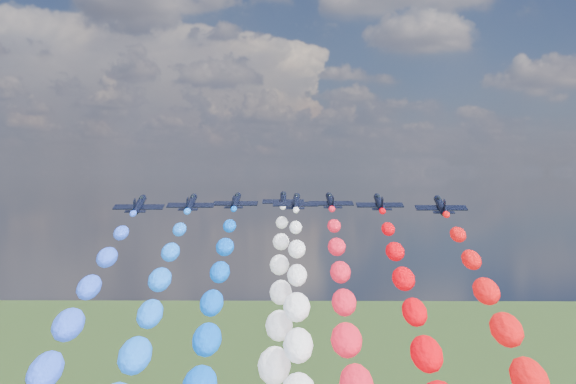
# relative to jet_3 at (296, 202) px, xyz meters

# --- Properties ---
(jet_0) EXTENTS (8.95, 12.07, 5.46)m
(jet_0) POSITION_rel_jet_3_xyz_m (-27.45, -11.81, 0.00)
(jet_0) COLOR black
(jet_1) EXTENTS (8.67, 11.87, 5.46)m
(jet_1) POSITION_rel_jet_3_xyz_m (-19.36, -4.84, 0.00)
(jet_1) COLOR black
(jet_2) EXTENTS (9.01, 12.11, 5.46)m
(jet_2) POSITION_rel_jet_3_xyz_m (-11.75, 3.13, 0.00)
(jet_2) COLOR black
(jet_3) EXTENTS (9.21, 12.25, 5.46)m
(jet_3) POSITION_rel_jet_3_xyz_m (0.00, 0.00, 0.00)
(jet_3) COLOR black
(jet_4) EXTENTS (8.79, 11.95, 5.46)m
(jet_4) POSITION_rel_jet_3_xyz_m (-2.64, 12.29, 0.00)
(jet_4) COLOR black
(jet_5) EXTENTS (9.31, 12.33, 5.46)m
(jet_5) POSITION_rel_jet_3_xyz_m (6.80, 3.57, 0.00)
(jet_5) COLOR black
(jet_6) EXTENTS (8.79, 11.95, 5.46)m
(jet_6) POSITION_rel_jet_3_xyz_m (15.49, -3.58, 0.00)
(jet_6) COLOR black
(jet_7) EXTENTS (9.14, 12.21, 5.46)m
(jet_7) POSITION_rel_jet_3_xyz_m (24.71, -14.31, 0.00)
(jet_7) COLOR black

